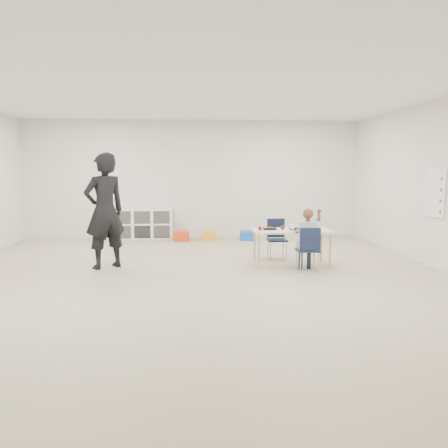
{
  "coord_description": "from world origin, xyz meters",
  "views": [
    {
      "loc": [
        -0.11,
        -6.99,
        1.68
      ],
      "look_at": [
        0.41,
        -0.07,
        0.85
      ],
      "focal_mm": 38.0,
      "sensor_mm": 36.0,
      "label": 1
    }
  ],
  "objects": [
    {
      "name": "child",
      "position": [
        1.8,
        0.45,
        0.58
      ],
      "size": [
        0.49,
        0.49,
        1.15
      ],
      "primitive_type": null,
      "rotation": [
        0.0,
        0.0,
        -0.01
      ],
      "color": "#9CB6D4",
      "rests_on": "chair_near"
    },
    {
      "name": "apple_far",
      "position": [
        1.1,
        0.96,
        0.65
      ],
      "size": [
        0.07,
        0.07,
        0.07
      ],
      "primitive_type": "sphere",
      "color": "maroon",
      "rests_on": "table"
    },
    {
      "name": "cubby_shelf",
      "position": [
        -1.2,
        4.28,
        0.35
      ],
      "size": [
        1.4,
        0.4,
        0.7
      ],
      "primitive_type": "cube",
      "color": "white",
      "rests_on": "ground"
    },
    {
      "name": "adult",
      "position": [
        -1.51,
        0.97,
        0.96
      ],
      "size": [
        0.84,
        0.78,
        1.93
      ],
      "primitive_type": "imported",
      "rotation": [
        0.0,
        0.0,
        3.76
      ],
      "color": "black",
      "rests_on": "ground"
    },
    {
      "name": "apple_near",
      "position": [
        1.5,
        1.03,
        0.65
      ],
      "size": [
        0.07,
        0.07,
        0.07
      ],
      "primitive_type": "sphere",
      "color": "maroon",
      "rests_on": "table"
    },
    {
      "name": "milk_carton",
      "position": [
        1.64,
        0.88,
        0.66
      ],
      "size": [
        0.07,
        0.07,
        0.1
      ],
      "primitive_type": "cube",
      "rotation": [
        0.0,
        0.0,
        -0.01
      ],
      "color": "white",
      "rests_on": "table"
    },
    {
      "name": "table",
      "position": [
        1.66,
        1.0,
        0.31
      ],
      "size": [
        1.34,
        0.68,
        0.61
      ],
      "rotation": [
        0.0,
        0.0,
        -0.01
      ],
      "color": "beige",
      "rests_on": "ground"
    },
    {
      "name": "lunch_tray_far",
      "position": [
        1.28,
        1.06,
        0.63
      ],
      "size": [
        0.22,
        0.16,
        0.03
      ],
      "primitive_type": "cube",
      "rotation": [
        0.0,
        0.0,
        -0.01
      ],
      "color": "black",
      "rests_on": "table"
    },
    {
      "name": "chair_far",
      "position": [
        1.51,
        1.55,
        0.37
      ],
      "size": [
        0.36,
        0.34,
        0.73
      ],
      "primitive_type": null,
      "rotation": [
        0.0,
        0.0,
        -0.01
      ],
      "color": "#111934",
      "rests_on": "ground"
    },
    {
      "name": "lunch_tray_near",
      "position": [
        1.74,
        1.03,
        0.63
      ],
      "size": [
        0.22,
        0.16,
        0.03
      ],
      "primitive_type": "cube",
      "rotation": [
        0.0,
        0.0,
        -0.01
      ],
      "color": "black",
      "rests_on": "table"
    },
    {
      "name": "bin_yellow",
      "position": [
        0.35,
        3.97,
        0.1
      ],
      "size": [
        0.32,
        0.41,
        0.2
      ],
      "primitive_type": "cube",
      "rotation": [
        0.0,
        0.0,
        -0.02
      ],
      "color": "#EFA319",
      "rests_on": "ground"
    },
    {
      "name": "bin_red",
      "position": [
        -0.28,
        3.88,
        0.11
      ],
      "size": [
        0.35,
        0.45,
        0.22
      ],
      "primitive_type": "cube",
      "rotation": [
        0.0,
        0.0,
        0.0
      ],
      "color": "red",
      "rests_on": "ground"
    },
    {
      "name": "rules_poster",
      "position": [
        3.98,
        0.6,
        1.25
      ],
      "size": [
        0.02,
        0.6,
        0.8
      ],
      "primitive_type": "cube",
      "color": "white",
      "rests_on": "room"
    },
    {
      "name": "room",
      "position": [
        0.0,
        0.0,
        1.4
      ],
      "size": [
        9.0,
        9.02,
        2.8
      ],
      "color": "#B7A88C",
      "rests_on": "ground"
    },
    {
      "name": "chair_near",
      "position": [
        1.8,
        0.45,
        0.37
      ],
      "size": [
        0.36,
        0.34,
        0.73
      ],
      "primitive_type": null,
      "rotation": [
        0.0,
        0.0,
        -0.01
      ],
      "color": "#111934",
      "rests_on": "ground"
    },
    {
      "name": "bread_roll",
      "position": [
        1.94,
        0.92,
        0.64
      ],
      "size": [
        0.09,
        0.09,
        0.07
      ],
      "primitive_type": "ellipsoid",
      "color": "#B08C48",
      "rests_on": "table"
    },
    {
      "name": "bin_blue",
      "position": [
        1.23,
        3.88,
        0.1
      ],
      "size": [
        0.37,
        0.45,
        0.21
      ],
      "primitive_type": "cube",
      "rotation": [
        0.0,
        0.0,
        -0.1
      ],
      "color": "blue",
      "rests_on": "ground"
    }
  ]
}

